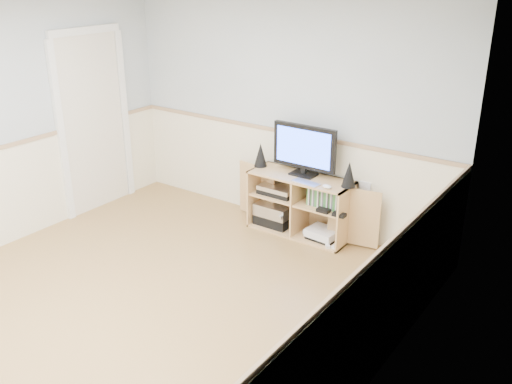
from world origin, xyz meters
TOP-DOWN VIEW (x-y plane):
  - room at (-0.06, 0.12)m, footprint 4.04×4.54m
  - media_cabinet at (0.37, 2.06)m, footprint 1.73×0.42m
  - monitor at (0.37, 2.06)m, footprint 0.72×0.18m
  - speaker_left at (-0.16, 2.03)m, footprint 0.14×0.14m
  - speaker_right at (0.90, 2.03)m, footprint 0.14×0.14m
  - keyboard at (0.51, 1.87)m, footprint 0.30×0.15m
  - mouse at (0.75, 1.87)m, footprint 0.10×0.07m
  - av_components at (0.07, 2.01)m, footprint 0.50×0.30m
  - game_consoles at (0.65, 2.00)m, footprint 0.45×0.30m
  - game_cases at (0.67, 1.99)m, footprint 0.34×0.13m
  - wall_outlet at (1.00, 2.23)m, footprint 0.12×0.03m

SIDE VIEW (x-z plane):
  - game_consoles at x=0.65m, z-range 0.02..0.13m
  - av_components at x=0.07m, z-range -0.01..0.45m
  - media_cabinet at x=0.37m, z-range 0.01..0.66m
  - game_cases at x=0.67m, z-range 0.39..0.58m
  - wall_outlet at x=1.00m, z-range 0.54..0.66m
  - keyboard at x=0.51m, z-range 0.65..0.66m
  - mouse at x=0.75m, z-range 0.65..0.69m
  - speaker_right at x=0.90m, z-range 0.65..0.91m
  - speaker_left at x=-0.16m, z-range 0.65..0.91m
  - monitor at x=0.37m, z-range 0.67..1.21m
  - room at x=-0.06m, z-range -0.05..2.49m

